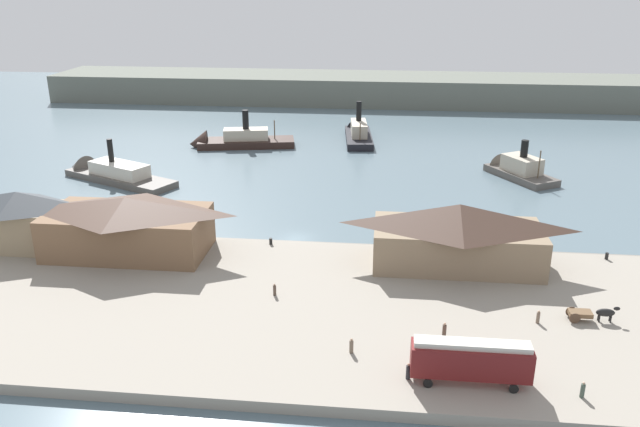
# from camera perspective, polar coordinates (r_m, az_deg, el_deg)

# --- Properties ---
(ground_plane) EXTENTS (320.00, 320.00, 0.00)m
(ground_plane) POSITION_cam_1_polar(r_m,az_deg,el_deg) (94.06, -2.14, -2.25)
(ground_plane) COLOR slate
(quay_promenade) EXTENTS (110.00, 36.00, 1.20)m
(quay_promenade) POSITION_cam_1_polar(r_m,az_deg,el_deg) (74.25, -4.57, -8.37)
(quay_promenade) COLOR gray
(quay_promenade) RESTS_ON ground
(seawall_edge) EXTENTS (110.00, 0.80, 1.00)m
(seawall_edge) POSITION_cam_1_polar(r_m,az_deg,el_deg) (90.59, -2.47, -2.83)
(seawall_edge) COLOR slate
(seawall_edge) RESTS_ON ground
(ferry_shed_central_terminal) EXTENTS (17.26, 7.87, 7.91)m
(ferry_shed_central_terminal) POSITION_cam_1_polar(r_m,az_deg,el_deg) (96.21, -25.30, -0.43)
(ferry_shed_central_terminal) COLOR #998466
(ferry_shed_central_terminal) RESTS_ON quay_promenade
(ferry_shed_east_terminal) EXTENTS (21.49, 11.12, 7.82)m
(ferry_shed_east_terminal) POSITION_cam_1_polar(r_m,az_deg,el_deg) (88.86, -16.90, -0.98)
(ferry_shed_east_terminal) COLOR brown
(ferry_shed_east_terminal) RESTS_ON quay_promenade
(ferry_shed_west_terminal) EXTENTS (21.68, 10.01, 8.34)m
(ferry_shed_west_terminal) POSITION_cam_1_polar(r_m,az_deg,el_deg) (83.04, 12.26, -1.85)
(ferry_shed_west_terminal) COLOR #847056
(ferry_shed_west_terminal) RESTS_ON quay_promenade
(street_tram) EXTENTS (10.89, 2.51, 4.36)m
(street_tram) POSITION_cam_1_polar(r_m,az_deg,el_deg) (60.83, 13.39, -12.59)
(street_tram) COLOR maroon
(street_tram) RESTS_ON quay_promenade
(horse_cart) EXTENTS (5.38, 1.56, 1.87)m
(horse_cart) POSITION_cam_1_polar(r_m,az_deg,el_deg) (75.61, 23.08, -8.23)
(horse_cart) COLOR brown
(horse_cart) RESTS_ON quay_promenade
(pedestrian_at_waters_edge) EXTENTS (0.41, 0.41, 1.67)m
(pedestrian_at_waters_edge) POSITION_cam_1_polar(r_m,az_deg,el_deg) (61.32, 7.91, -13.88)
(pedestrian_at_waters_edge) COLOR #232328
(pedestrian_at_waters_edge) RESTS_ON quay_promenade
(pedestrian_walking_west) EXTENTS (0.41, 0.41, 1.64)m
(pedestrian_walking_west) POSITION_cam_1_polar(r_m,az_deg,el_deg) (64.50, 2.83, -11.79)
(pedestrian_walking_west) COLOR #6B5B4C
(pedestrian_walking_west) RESTS_ON quay_promenade
(pedestrian_near_cart) EXTENTS (0.38, 0.38, 1.53)m
(pedestrian_near_cart) POSITION_cam_1_polar(r_m,az_deg,el_deg) (73.30, 18.97, -8.79)
(pedestrian_near_cart) COLOR #6B5B4C
(pedestrian_near_cart) RESTS_ON quay_promenade
(pedestrian_near_west_shed) EXTENTS (0.40, 0.40, 1.60)m
(pedestrian_near_west_shed) POSITION_cam_1_polar(r_m,az_deg,el_deg) (63.01, 22.49, -14.44)
(pedestrian_near_west_shed) COLOR #3D4C42
(pedestrian_near_west_shed) RESTS_ON quay_promenade
(pedestrian_standing_center) EXTENTS (0.42, 0.42, 1.68)m
(pedestrian_standing_center) POSITION_cam_1_polar(r_m,az_deg,el_deg) (68.16, 11.09, -10.25)
(pedestrian_standing_center) COLOR #4C3D33
(pedestrian_standing_center) RESTS_ON quay_promenade
(pedestrian_walking_east) EXTENTS (0.37, 0.37, 1.51)m
(pedestrian_walking_east) POSITION_cam_1_polar(r_m,az_deg,el_deg) (75.20, -4.09, -6.85)
(pedestrian_walking_east) COLOR #4C3D33
(pedestrian_walking_east) RESTS_ON quay_promenade
(mooring_post_west) EXTENTS (0.44, 0.44, 0.90)m
(mooring_post_west) POSITION_cam_1_polar(r_m,az_deg,el_deg) (89.08, -4.44, -2.49)
(mooring_post_west) COLOR black
(mooring_post_west) RESTS_ON quay_promenade
(mooring_post_center_east) EXTENTS (0.44, 0.44, 0.90)m
(mooring_post_center_east) POSITION_cam_1_polar(r_m,az_deg,el_deg) (92.38, 24.32, -3.50)
(mooring_post_center_east) COLOR black
(mooring_post_center_east) RESTS_ON quay_promenade
(ferry_departing_north) EXTENTS (13.22, 16.72, 9.57)m
(ferry_departing_north) POSITION_cam_1_polar(r_m,az_deg,el_deg) (128.71, 17.02, 3.88)
(ferry_departing_north) COLOR #514C47
(ferry_departing_north) RESTS_ON ground
(ferry_outer_harbor) EXTENTS (7.66, 21.08, 10.92)m
(ferry_outer_harbor) POSITION_cam_1_polar(r_m,az_deg,el_deg) (152.18, 3.45, 7.26)
(ferry_outer_harbor) COLOR black
(ferry_outer_harbor) RESTS_ON ground
(ferry_near_quay) EXTENTS (24.31, 10.74, 10.54)m
(ferry_near_quay) POSITION_cam_1_polar(r_m,az_deg,el_deg) (146.16, -7.89, 6.46)
(ferry_near_quay) COLOR black
(ferry_near_quay) RESTS_ON ground
(ferry_approaching_east) EXTENTS (25.97, 16.70, 10.21)m
(ferry_approaching_east) POSITION_cam_1_polar(r_m,az_deg,el_deg) (128.24, -18.58, 3.51)
(ferry_approaching_east) COLOR #514C47
(ferry_approaching_east) RESTS_ON ground
(far_headland) EXTENTS (180.00, 24.00, 8.00)m
(far_headland) POSITION_cam_1_polar(r_m,az_deg,el_deg) (198.85, 2.43, 11.15)
(far_headland) COLOR #60665B
(far_headland) RESTS_ON ground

